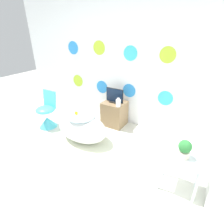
{
  "coord_description": "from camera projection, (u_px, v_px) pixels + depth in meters",
  "views": [
    {
      "loc": [
        1.79,
        -1.04,
        1.94
      ],
      "look_at": [
        0.58,
        1.02,
        0.77
      ],
      "focal_mm": 28.0,
      "sensor_mm": 36.0,
      "label": 1
    }
  ],
  "objects": [
    {
      "name": "ground_plane",
      "position": [
        41.0,
        179.0,
        2.47
      ],
      "size": [
        12.0,
        12.0,
        0.0
      ],
      "primitive_type": "plane",
      "color": "silver"
    },
    {
      "name": "wall_back_dotted",
      "position": [
        116.0,
        62.0,
        3.56
      ],
      "size": [
        5.08,
        0.05,
        2.6
      ],
      "color": "white",
      "rests_on": "ground_plane"
    },
    {
      "name": "rug",
      "position": [
        79.0,
        145.0,
        3.18
      ],
      "size": [
        1.37,
        0.96,
        0.01
      ],
      "color": "silver",
      "rests_on": "ground_plane"
    },
    {
      "name": "bathtub",
      "position": [
        82.0,
        128.0,
        3.22
      ],
      "size": [
        0.99,
        0.59,
        0.52
      ],
      "color": "white",
      "rests_on": "ground_plane"
    },
    {
      "name": "rubber_duck",
      "position": [
        76.0,
        113.0,
        3.12
      ],
      "size": [
        0.06,
        0.06,
        0.07
      ],
      "color": "yellow",
      "rests_on": "bathtub"
    },
    {
      "name": "chair",
      "position": [
        47.0,
        116.0,
        3.68
      ],
      "size": [
        0.39,
        0.39,
        0.77
      ],
      "color": "#4CC6DB",
      "rests_on": "ground_plane"
    },
    {
      "name": "tv_cabinet",
      "position": [
        114.0,
        113.0,
        3.75
      ],
      "size": [
        0.46,
        0.42,
        0.52
      ],
      "color": "#8E704C",
      "rests_on": "ground_plane"
    },
    {
      "name": "tv",
      "position": [
        115.0,
        96.0,
        3.58
      ],
      "size": [
        0.39,
        0.12,
        0.3
      ],
      "color": "black",
      "rests_on": "tv_cabinet"
    },
    {
      "name": "vase",
      "position": [
        118.0,
        103.0,
        3.42
      ],
      "size": [
        0.1,
        0.1,
        0.18
      ],
      "color": "white",
      "rests_on": "tv_cabinet"
    },
    {
      "name": "side_table",
      "position": [
        181.0,
        163.0,
        2.16
      ],
      "size": [
        0.48,
        0.33,
        0.52
      ],
      "color": "silver",
      "rests_on": "ground_plane"
    },
    {
      "name": "potted_plant_left",
      "position": [
        185.0,
        149.0,
        2.06
      ],
      "size": [
        0.16,
        0.16,
        0.23
      ],
      "color": "beige",
      "rests_on": "side_table"
    }
  ]
}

